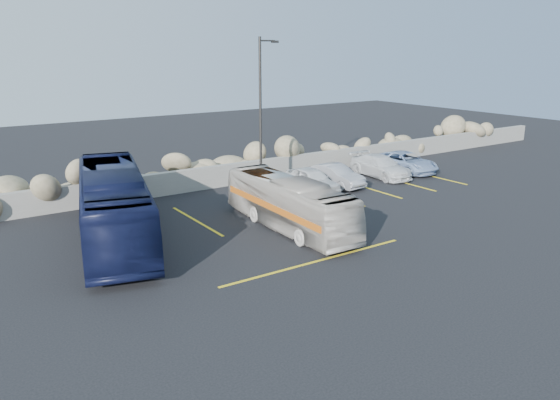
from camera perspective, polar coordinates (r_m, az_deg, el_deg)
ground at (r=20.35m, az=6.42°, el=-5.98°), size 90.00×90.00×0.00m
seawall at (r=29.87m, az=-8.62°, el=2.17°), size 60.00×0.40×1.20m
riprap_pile at (r=30.78m, az=-9.65°, el=3.86°), size 54.00×2.80×2.60m
parking_lines at (r=27.22m, az=6.29°, el=-0.36°), size 18.16×9.36×0.01m
lamppost at (r=28.29m, az=-1.96°, el=9.19°), size 1.14×0.18×8.00m
vintage_bus at (r=23.10m, az=0.96°, el=-0.36°), size 2.14×7.95×2.20m
tour_coach at (r=22.54m, az=-16.98°, el=-0.57°), size 4.94×10.60×2.88m
car_a at (r=29.24m, az=3.37°, el=2.11°), size 1.72×3.83×1.28m
car_b at (r=30.52m, az=5.79°, el=2.57°), size 1.62×3.78×1.21m
car_c at (r=33.14m, az=10.46°, el=3.47°), size 2.00×4.44×1.26m
car_d at (r=34.87m, az=13.00°, el=3.89°), size 2.22×4.48×1.22m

